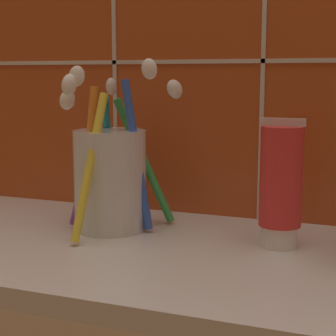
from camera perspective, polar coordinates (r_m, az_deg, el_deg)
sink_counter at (r=55.91cm, az=4.30°, el=-9.49°), size 75.57×29.59×2.00cm
tile_wall_backsplash at (r=67.98cm, az=8.32°, el=16.21°), size 85.57×1.72×54.48cm
toothbrush_cup at (r=62.62cm, az=-5.90°, el=-0.72°), size 12.99×17.27×18.96cm
toothpaste_tube at (r=56.81cm, az=11.39°, el=-1.64°), size 4.44×4.23×12.97cm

